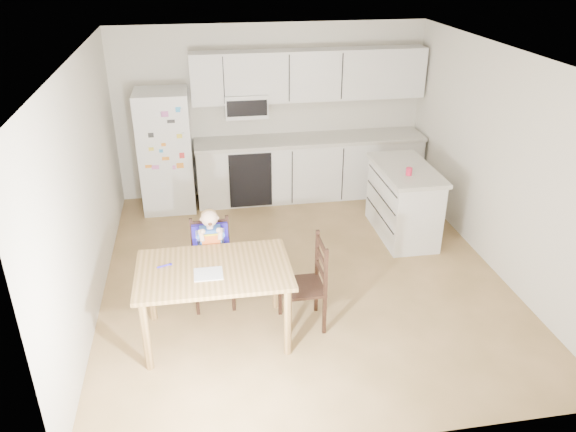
{
  "coord_description": "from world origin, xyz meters",
  "views": [
    {
      "loc": [
        -1.09,
        -5.49,
        3.51
      ],
      "look_at": [
        -0.23,
        -0.38,
        0.95
      ],
      "focal_mm": 35.0,
      "sensor_mm": 36.0,
      "label": 1
    }
  ],
  "objects_px": {
    "red_cup": "(409,171)",
    "chair_side": "(311,277)",
    "refrigerator": "(166,151)",
    "dining_table": "(214,278)",
    "chair_booster": "(211,246)",
    "kitchen_island": "(403,201)"
  },
  "relations": [
    {
      "from": "refrigerator",
      "to": "red_cup",
      "type": "relative_size",
      "value": 17.99
    },
    {
      "from": "refrigerator",
      "to": "chair_booster",
      "type": "distance_m",
      "value": 2.57
    },
    {
      "from": "refrigerator",
      "to": "red_cup",
      "type": "height_order",
      "value": "refrigerator"
    },
    {
      "from": "refrigerator",
      "to": "dining_table",
      "type": "distance_m",
      "value": 3.18
    },
    {
      "from": "kitchen_island",
      "to": "dining_table",
      "type": "bearing_deg",
      "value": -145.19
    },
    {
      "from": "dining_table",
      "to": "chair_side",
      "type": "distance_m",
      "value": 0.96
    },
    {
      "from": "chair_booster",
      "to": "red_cup",
      "type": "bearing_deg",
      "value": 18.46
    },
    {
      "from": "dining_table",
      "to": "chair_side",
      "type": "relative_size",
      "value": 1.51
    },
    {
      "from": "refrigerator",
      "to": "kitchen_island",
      "type": "relative_size",
      "value": 1.34
    },
    {
      "from": "dining_table",
      "to": "chair_booster",
      "type": "distance_m",
      "value": 0.62
    },
    {
      "from": "kitchen_island",
      "to": "red_cup",
      "type": "height_order",
      "value": "red_cup"
    },
    {
      "from": "red_cup",
      "to": "chair_side",
      "type": "relative_size",
      "value": 0.1
    },
    {
      "from": "refrigerator",
      "to": "red_cup",
      "type": "distance_m",
      "value": 3.38
    },
    {
      "from": "red_cup",
      "to": "refrigerator",
      "type": "bearing_deg",
      "value": 151.22
    },
    {
      "from": "dining_table",
      "to": "chair_side",
      "type": "height_order",
      "value": "chair_side"
    },
    {
      "from": "refrigerator",
      "to": "kitchen_island",
      "type": "xyz_separation_m",
      "value": [
        3.03,
        -1.38,
        -0.38
      ]
    },
    {
      "from": "red_cup",
      "to": "chair_side",
      "type": "height_order",
      "value": "red_cup"
    },
    {
      "from": "kitchen_island",
      "to": "chair_booster",
      "type": "relative_size",
      "value": 1.16
    },
    {
      "from": "refrigerator",
      "to": "kitchen_island",
      "type": "bearing_deg",
      "value": -24.54
    },
    {
      "from": "dining_table",
      "to": "chair_booster",
      "type": "xyz_separation_m",
      "value": [
        -0.0,
        0.62,
        -0.01
      ]
    },
    {
      "from": "refrigerator",
      "to": "dining_table",
      "type": "bearing_deg",
      "value": -80.68
    },
    {
      "from": "chair_side",
      "to": "refrigerator",
      "type": "bearing_deg",
      "value": -154.79
    }
  ]
}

